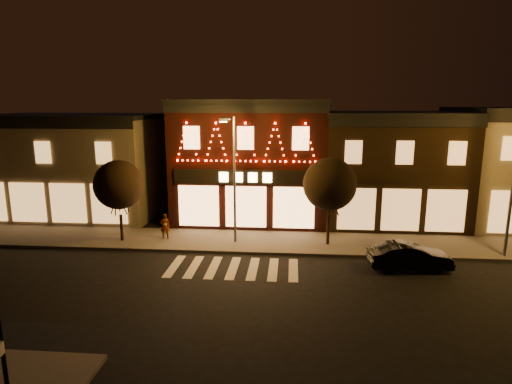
# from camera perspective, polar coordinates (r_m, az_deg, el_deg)

# --- Properties ---
(ground) EXTENTS (120.00, 120.00, 0.00)m
(ground) POSITION_cam_1_polar(r_m,az_deg,el_deg) (18.13, -4.84, -14.78)
(ground) COLOR black
(ground) RESTS_ON ground
(sidewalk_far) EXTENTS (44.00, 4.00, 0.15)m
(sidewalk_far) POSITION_cam_1_polar(r_m,az_deg,el_deg) (25.29, 2.71, -6.70)
(sidewalk_far) COLOR #47423D
(sidewalk_far) RESTS_ON ground
(building_left) EXTENTS (12.20, 8.28, 7.30)m
(building_left) POSITION_cam_1_polar(r_m,az_deg,el_deg) (34.18, -22.85, 3.43)
(building_left) COLOR #695F4B
(building_left) RESTS_ON ground
(building_pulp) EXTENTS (10.20, 8.34, 8.30)m
(building_pulp) POSITION_cam_1_polar(r_m,az_deg,el_deg) (30.33, -0.56, 4.36)
(building_pulp) COLOR black
(building_pulp) RESTS_ON ground
(building_right_a) EXTENTS (9.20, 8.28, 7.50)m
(building_right_a) POSITION_cam_1_polar(r_m,az_deg,el_deg) (30.99, 17.24, 3.24)
(building_right_a) COLOR black
(building_right_a) RESTS_ON ground
(streetlamp_mid) EXTENTS (0.69, 1.64, 7.21)m
(streetlamp_mid) POSITION_cam_1_polar(r_m,az_deg,el_deg) (23.98, -3.08, 2.87)
(streetlamp_mid) COLOR #59595E
(streetlamp_mid) RESTS_ON sidewalk_far
(tree_left) EXTENTS (2.84, 2.84, 4.75)m
(tree_left) POSITION_cam_1_polar(r_m,az_deg,el_deg) (25.80, -17.83, 0.91)
(tree_left) COLOR black
(tree_left) RESTS_ON sidewalk_far
(tree_right) EXTENTS (2.99, 2.99, 4.99)m
(tree_right) POSITION_cam_1_polar(r_m,az_deg,el_deg) (24.18, 9.80, 1.02)
(tree_right) COLOR black
(tree_right) RESTS_ON sidewalk_far
(dark_sedan) EXTENTS (4.11, 1.70, 1.32)m
(dark_sedan) POSITION_cam_1_polar(r_m,az_deg,el_deg) (22.65, 19.77, -8.09)
(dark_sedan) COLOR black
(dark_sedan) RESTS_ON ground
(pedestrian) EXTENTS (0.64, 0.50, 1.53)m
(pedestrian) POSITION_cam_1_polar(r_m,az_deg,el_deg) (26.03, -12.04, -4.48)
(pedestrian) COLOR gray
(pedestrian) RESTS_ON sidewalk_far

